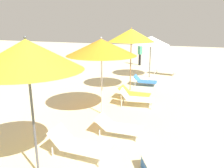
{
  "coord_description": "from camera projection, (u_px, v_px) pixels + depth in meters",
  "views": [
    {
      "loc": [
        2.76,
        3.73,
        3.05
      ],
      "look_at": [
        0.32,
        9.52,
        1.38
      ],
      "focal_mm": 34.7,
      "sensor_mm": 36.0,
      "label": 1
    }
  ],
  "objects": [
    {
      "name": "umbrella_fifth",
      "position": [
        131.0,
        35.0,
        10.01
      ],
      "size": [
        2.19,
        2.19,
        3.02
      ],
      "color": "olive",
      "rests_on": "ground"
    },
    {
      "name": "lounger_farthest_shoreside",
      "position": [
        164.0,
        70.0,
        14.12
      ],
      "size": [
        1.54,
        0.74,
        0.63
      ],
      "rotation": [
        0.0,
        0.0,
        -0.12
      ],
      "color": "white",
      "rests_on": "ground"
    },
    {
      "name": "umbrella_fourth",
      "position": [
        101.0,
        47.0,
        7.2
      ],
      "size": [
        2.39,
        2.39,
        2.72
      ],
      "color": "silver",
      "rests_on": "ground"
    },
    {
      "name": "lounger_fifth_inland",
      "position": [
        134.0,
        93.0,
        9.3
      ],
      "size": [
        1.34,
        0.74,
        0.54
      ],
      "rotation": [
        0.0,
        0.0,
        0.05
      ],
      "color": "yellow",
      "rests_on": "ground"
    },
    {
      "name": "lounger_fifth_shoreside",
      "position": [
        145.0,
        81.0,
        11.54
      ],
      "size": [
        1.29,
        0.79,
        0.53
      ],
      "rotation": [
        0.0,
        0.0,
        0.11
      ],
      "color": "blue",
      "rests_on": "ground"
    },
    {
      "name": "umbrella_third",
      "position": [
        27.0,
        55.0,
        3.99
      ],
      "size": [
        2.12,
        2.12,
        2.89
      ],
      "color": "#4C4C51",
      "rests_on": "ground"
    },
    {
      "name": "umbrella_farthest",
      "position": [
        151.0,
        40.0,
        12.9
      ],
      "size": [
        2.23,
        2.23,
        2.57
      ],
      "color": "#4C4C51",
      "rests_on": "ground"
    },
    {
      "name": "lounger_third_shoreside",
      "position": [
        78.0,
        144.0,
        5.22
      ],
      "size": [
        1.46,
        0.66,
        0.63
      ],
      "rotation": [
        0.0,
        0.0,
        0.05
      ],
      "color": "white",
      "rests_on": "ground"
    },
    {
      "name": "lounger_fourth_inland",
      "position": [
        118.0,
        127.0,
        6.26
      ],
      "size": [
        1.37,
        0.7,
        0.51
      ],
      "rotation": [
        0.0,
        0.0,
        0.08
      ],
      "color": "white",
      "rests_on": "ground"
    },
    {
      "name": "person_walking_near",
      "position": [
        140.0,
        52.0,
        17.38
      ],
      "size": [
        0.41,
        0.41,
        1.78
      ],
      "rotation": [
        0.0,
        0.0,
        0.82
      ],
      "color": "#262628",
      "rests_on": "ground"
    },
    {
      "name": "cooler_box",
      "position": [
        151.0,
        167.0,
        4.61
      ],
      "size": [
        0.53,
        0.6,
        0.31
      ],
      "color": "#2659B2",
      "rests_on": "ground"
    },
    {
      "name": "lounger_fourth_shoreside",
      "position": [
        136.0,
        98.0,
        8.49
      ],
      "size": [
        1.42,
        0.8,
        0.68
      ],
      "rotation": [
        0.0,
        0.0,
        0.18
      ],
      "color": "white",
      "rests_on": "ground"
    }
  ]
}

